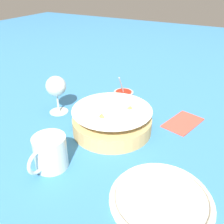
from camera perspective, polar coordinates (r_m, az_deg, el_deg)
name	(u,v)px	position (r m, az deg, el deg)	size (l,w,h in m)	color
ground_plane	(101,131)	(0.80, -2.64, -4.45)	(4.00, 4.00, 0.00)	teal
food_basket	(112,121)	(0.79, 0.04, -2.09)	(0.25, 0.25, 0.09)	tan
sauce_cup	(123,96)	(0.97, 2.64, 3.62)	(0.08, 0.08, 0.12)	#B7B7BC
wine_glass	(56,87)	(0.89, -12.65, 5.49)	(0.07, 0.07, 0.14)	silver
beer_mug	(50,154)	(0.66, -13.93, -9.20)	(0.12, 0.08, 0.09)	silver
side_plate	(161,198)	(0.59, 11.18, -18.76)	(0.23, 0.23, 0.01)	silver
napkin	(183,122)	(0.87, 15.92, -2.26)	(0.16, 0.12, 0.01)	#DB4C3D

